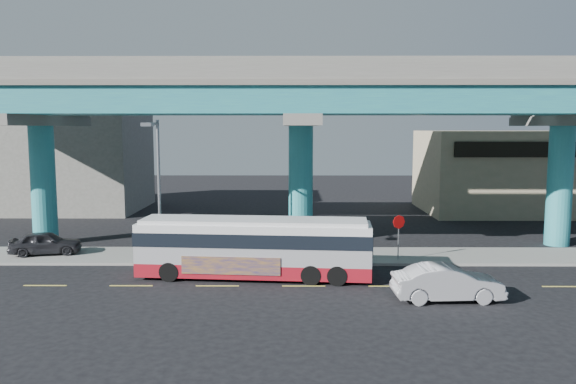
{
  "coord_description": "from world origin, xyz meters",
  "views": [
    {
      "loc": [
        -0.55,
        -25.54,
        7.29
      ],
      "look_at": [
        -0.76,
        4.0,
        3.89
      ],
      "focal_mm": 35.0,
      "sensor_mm": 36.0,
      "label": 1
    }
  ],
  "objects_px": {
    "sedan": "(447,283)",
    "parked_car": "(46,243)",
    "street_lamp": "(156,171)",
    "transit_bus": "(254,245)",
    "stop_sign": "(399,228)"
  },
  "relations": [
    {
      "from": "transit_bus",
      "to": "street_lamp",
      "type": "height_order",
      "value": "street_lamp"
    },
    {
      "from": "parked_car",
      "to": "sedan",
      "type": "bearing_deg",
      "value": -123.8
    },
    {
      "from": "transit_bus",
      "to": "stop_sign",
      "type": "xyz_separation_m",
      "value": [
        7.56,
        2.98,
        0.34
      ]
    },
    {
      "from": "street_lamp",
      "to": "stop_sign",
      "type": "height_order",
      "value": "street_lamp"
    },
    {
      "from": "transit_bus",
      "to": "parked_car",
      "type": "distance_m",
      "value": 12.9
    },
    {
      "from": "transit_bus",
      "to": "stop_sign",
      "type": "height_order",
      "value": "transit_bus"
    },
    {
      "from": "transit_bus",
      "to": "sedan",
      "type": "xyz_separation_m",
      "value": [
        8.4,
        -3.58,
        -0.83
      ]
    },
    {
      "from": "sedan",
      "to": "stop_sign",
      "type": "height_order",
      "value": "stop_sign"
    },
    {
      "from": "stop_sign",
      "to": "street_lamp",
      "type": "bearing_deg",
      "value": -176.3
    },
    {
      "from": "parked_car",
      "to": "stop_sign",
      "type": "height_order",
      "value": "stop_sign"
    },
    {
      "from": "sedan",
      "to": "parked_car",
      "type": "bearing_deg",
      "value": 66.27
    },
    {
      "from": "parked_car",
      "to": "street_lamp",
      "type": "distance_m",
      "value": 8.36
    },
    {
      "from": "parked_car",
      "to": "street_lamp",
      "type": "xyz_separation_m",
      "value": [
        6.89,
        -2.08,
        4.26
      ]
    },
    {
      "from": "transit_bus",
      "to": "sedan",
      "type": "relative_size",
      "value": 2.46
    },
    {
      "from": "sedan",
      "to": "parked_car",
      "type": "height_order",
      "value": "sedan"
    }
  ]
}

